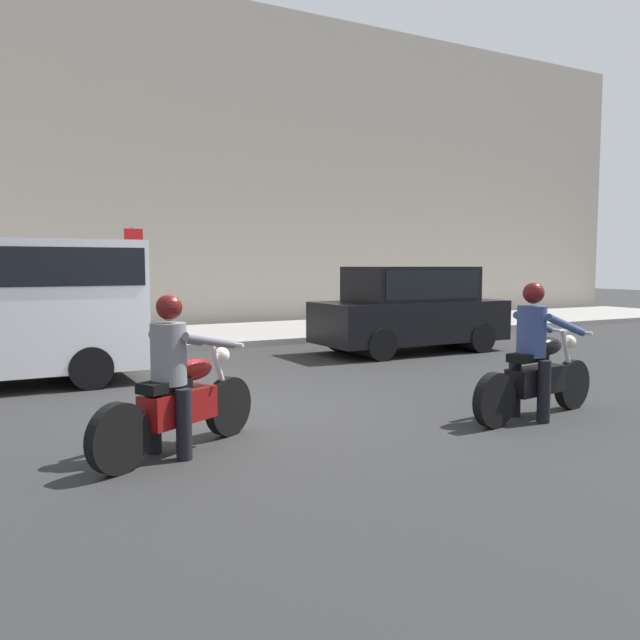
{
  "coord_description": "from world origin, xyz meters",
  "views": [
    {
      "loc": [
        -2.85,
        -7.47,
        1.84
      ],
      "look_at": [
        1.1,
        -0.13,
        1.12
      ],
      "focal_mm": 36.03,
      "sensor_mm": 36.0,
      "label": 1
    }
  ],
  "objects_px": {
    "motorcycle_with_rider_gray": "(177,389)",
    "motorcycle_with_rider_denim_blue": "(536,363)",
    "parked_hatchback_black": "(410,308)",
    "street_sign_post": "(134,270)"
  },
  "relations": [
    {
      "from": "motorcycle_with_rider_gray",
      "to": "motorcycle_with_rider_denim_blue",
      "type": "distance_m",
      "value": 4.23
    },
    {
      "from": "parked_hatchback_black",
      "to": "motorcycle_with_rider_gray",
      "type": "bearing_deg",
      "value": -142.52
    },
    {
      "from": "motorcycle_with_rider_gray",
      "to": "motorcycle_with_rider_denim_blue",
      "type": "height_order",
      "value": "motorcycle_with_rider_denim_blue"
    },
    {
      "from": "street_sign_post",
      "to": "parked_hatchback_black",
      "type": "bearing_deg",
      "value": -45.26
    },
    {
      "from": "motorcycle_with_rider_gray",
      "to": "parked_hatchback_black",
      "type": "bearing_deg",
      "value": 37.48
    },
    {
      "from": "parked_hatchback_black",
      "to": "street_sign_post",
      "type": "height_order",
      "value": "street_sign_post"
    },
    {
      "from": "motorcycle_with_rider_gray",
      "to": "motorcycle_with_rider_denim_blue",
      "type": "relative_size",
      "value": 0.87
    },
    {
      "from": "motorcycle_with_rider_denim_blue",
      "to": "parked_hatchback_black",
      "type": "xyz_separation_m",
      "value": [
        2.17,
        5.48,
        0.28
      ]
    },
    {
      "from": "street_sign_post",
      "to": "motorcycle_with_rider_denim_blue",
      "type": "bearing_deg",
      "value": -76.19
    },
    {
      "from": "motorcycle_with_rider_gray",
      "to": "parked_hatchback_black",
      "type": "distance_m",
      "value": 8.01
    }
  ]
}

